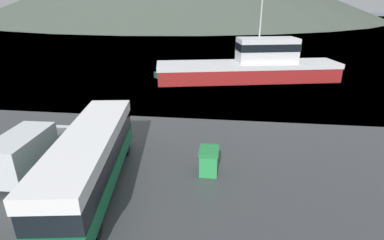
{
  "coord_description": "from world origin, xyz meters",
  "views": [
    {
      "loc": [
        4.99,
        -3.95,
        9.34
      ],
      "look_at": [
        2.82,
        14.13,
        2.0
      ],
      "focal_mm": 28.0,
      "sensor_mm": 36.0,
      "label": 1
    }
  ],
  "objects_px": {
    "delivery_van": "(29,150)",
    "fishing_boat": "(252,65)",
    "storage_bin": "(209,161)",
    "small_boat": "(183,72)",
    "tour_bus": "(91,158)"
  },
  "relations": [
    {
      "from": "fishing_boat",
      "to": "storage_bin",
      "type": "distance_m",
      "value": 22.46
    },
    {
      "from": "fishing_boat",
      "to": "tour_bus",
      "type": "bearing_deg",
      "value": 146.1
    },
    {
      "from": "delivery_van",
      "to": "small_boat",
      "type": "bearing_deg",
      "value": 76.33
    },
    {
      "from": "tour_bus",
      "to": "small_boat",
      "type": "distance_m",
      "value": 26.02
    },
    {
      "from": "tour_bus",
      "to": "small_boat",
      "type": "bearing_deg",
      "value": 79.27
    },
    {
      "from": "delivery_van",
      "to": "storage_bin",
      "type": "distance_m",
      "value": 10.35
    },
    {
      "from": "delivery_van",
      "to": "fishing_boat",
      "type": "height_order",
      "value": "fishing_boat"
    },
    {
      "from": "storage_bin",
      "to": "small_boat",
      "type": "relative_size",
      "value": 0.21
    },
    {
      "from": "fishing_boat",
      "to": "storage_bin",
      "type": "height_order",
      "value": "fishing_boat"
    },
    {
      "from": "tour_bus",
      "to": "fishing_boat",
      "type": "bearing_deg",
      "value": 59.45
    },
    {
      "from": "delivery_van",
      "to": "small_boat",
      "type": "relative_size",
      "value": 0.84
    },
    {
      "from": "tour_bus",
      "to": "fishing_boat",
      "type": "xyz_separation_m",
      "value": [
        9.76,
        24.29,
        0.09
      ]
    },
    {
      "from": "tour_bus",
      "to": "small_boat",
      "type": "relative_size",
      "value": 1.54
    },
    {
      "from": "delivery_van",
      "to": "fishing_boat",
      "type": "relative_size",
      "value": 0.26
    },
    {
      "from": "fishing_boat",
      "to": "small_boat",
      "type": "distance_m",
      "value": 9.1
    }
  ]
}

